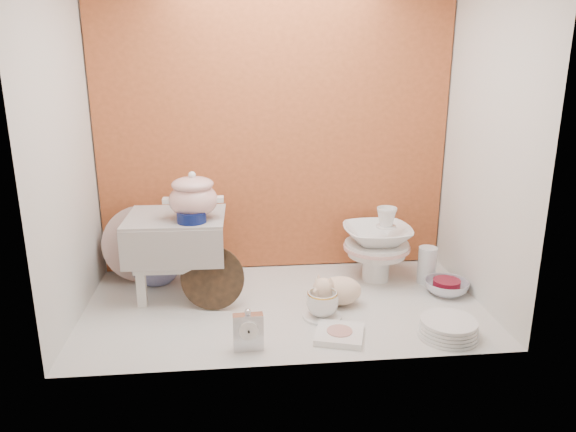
# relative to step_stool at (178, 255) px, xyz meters

# --- Properties ---
(ground) EXTENTS (1.80, 1.80, 0.00)m
(ground) POSITION_rel_step_stool_xyz_m (0.49, -0.18, -0.20)
(ground) COLOR silver
(ground) RESTS_ON ground
(niche_shell) EXTENTS (1.86, 1.03, 1.53)m
(niche_shell) POSITION_rel_step_stool_xyz_m (0.49, -0.00, 0.73)
(niche_shell) COLOR #BB592E
(niche_shell) RESTS_ON ground
(step_stool) EXTENTS (0.46, 0.39, 0.39)m
(step_stool) POSITION_rel_step_stool_xyz_m (0.00, 0.00, 0.00)
(step_stool) COLOR silver
(step_stool) RESTS_ON ground
(soup_tureen) EXTENTS (0.31, 0.31, 0.22)m
(soup_tureen) POSITION_rel_step_stool_xyz_m (0.09, -0.06, 0.30)
(soup_tureen) COLOR white
(soup_tureen) RESTS_ON step_stool
(cobalt_bowl) EXTENTS (0.14, 0.14, 0.05)m
(cobalt_bowl) POSITION_rel_step_stool_xyz_m (0.08, -0.11, 0.22)
(cobalt_bowl) COLOR #0A1550
(cobalt_bowl) RESTS_ON step_stool
(floral_platter) EXTENTS (0.40, 0.25, 0.37)m
(floral_platter) POSITION_rel_step_stool_xyz_m (-0.20, 0.21, -0.01)
(floral_platter) COLOR silver
(floral_platter) RESTS_ON ground
(blue_white_vase) EXTENTS (0.27, 0.27, 0.27)m
(blue_white_vase) POSITION_rel_step_stool_xyz_m (-0.13, 0.15, -0.06)
(blue_white_vase) COLOR silver
(blue_white_vase) RESTS_ON ground
(lacquer_tray) EXTENTS (0.30, 0.12, 0.28)m
(lacquer_tray) POSITION_rel_step_stool_xyz_m (0.16, -0.17, -0.05)
(lacquer_tray) COLOR black
(lacquer_tray) RESTS_ON ground
(mantel_clock) EXTENTS (0.12, 0.05, 0.17)m
(mantel_clock) POSITION_rel_step_stool_xyz_m (0.31, -0.56, -0.11)
(mantel_clock) COLOR silver
(mantel_clock) RESTS_ON ground
(plush_pig) EXTENTS (0.26, 0.19, 0.15)m
(plush_pig) POSITION_rel_step_stool_xyz_m (0.74, -0.21, -0.12)
(plush_pig) COLOR beige
(plush_pig) RESTS_ON ground
(teacup_saucer) EXTENTS (0.21, 0.21, 0.01)m
(teacup_saucer) POSITION_rel_step_stool_xyz_m (0.64, -0.32, -0.19)
(teacup_saucer) COLOR white
(teacup_saucer) RESTS_ON ground
(gold_rim_teacup) EXTENTS (0.15, 0.15, 0.11)m
(gold_rim_teacup) POSITION_rel_step_stool_xyz_m (0.64, -0.32, -0.13)
(gold_rim_teacup) COLOR white
(gold_rim_teacup) RESTS_ON teacup_saucer
(lattice_dish) EXTENTS (0.24, 0.24, 0.03)m
(lattice_dish) POSITION_rel_step_stool_xyz_m (0.68, -0.50, -0.18)
(lattice_dish) COLOR white
(lattice_dish) RESTS_ON ground
(dinner_plate_stack) EXTENTS (0.28, 0.28, 0.07)m
(dinner_plate_stack) POSITION_rel_step_stool_xyz_m (1.12, -0.54, -0.16)
(dinner_plate_stack) COLOR white
(dinner_plate_stack) RESTS_ON ground
(crystal_bowl) EXTENTS (0.22, 0.22, 0.07)m
(crystal_bowl) POSITION_rel_step_stool_xyz_m (1.27, -0.14, -0.16)
(crystal_bowl) COLOR silver
(crystal_bowl) RESTS_ON ground
(clear_glass_vase) EXTENTS (0.11, 0.11, 0.19)m
(clear_glass_vase) POSITION_rel_step_stool_xyz_m (1.22, 0.01, -0.10)
(clear_glass_vase) COLOR silver
(clear_glass_vase) RESTS_ON ground
(porcelain_tower) EXTENTS (0.44, 0.44, 0.38)m
(porcelain_tower) POSITION_rel_step_stool_xyz_m (0.98, 0.07, -0.00)
(porcelain_tower) COLOR white
(porcelain_tower) RESTS_ON ground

